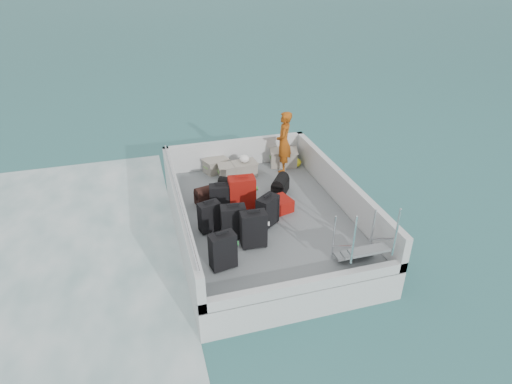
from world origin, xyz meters
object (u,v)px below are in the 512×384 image
crate_1 (230,172)px  crate_0 (216,166)px  suitcase_5 (242,194)px  crate_3 (284,158)px  suitcase_0 (223,251)px  suitcase_1 (210,217)px  suitcase_2 (220,199)px  suitcase_7 (268,211)px  passenger (284,142)px  suitcase_8 (275,206)px  suitcase_3 (253,230)px  suitcase_4 (233,222)px  crate_2 (245,169)px

crate_1 → crate_0: bearing=123.9°
suitcase_5 → crate_3: size_ratio=1.16×
suitcase_0 → suitcase_1: (-0.01, 1.18, -0.03)m
suitcase_2 → suitcase_7: bearing=-36.4°
suitcase_1 → suitcase_0: bearing=-103.7°
suitcase_1 → passenger: (2.26, 2.12, 0.45)m
suitcase_7 → suitcase_8: bearing=19.2°
suitcase_8 → crate_0: 2.35m
suitcase_7 → passenger: size_ratio=0.42×
suitcase_1 → suitcase_3: size_ratio=0.87×
suitcase_0 → suitcase_4: (0.39, 0.83, -0.00)m
suitcase_7 → crate_1: suitcase_7 is taller
suitcase_4 → crate_0: 2.88m
crate_1 → crate_2: 0.37m
suitcase_8 → crate_0: (-0.82, 2.20, 0.02)m
suitcase_0 → crate_1: size_ratio=1.31×
suitcase_1 → suitcase_8: (1.44, 0.31, -0.18)m
crate_0 → passenger: size_ratio=0.35×
suitcase_2 → crate_1: bearing=77.0°
passenger → crate_3: bearing=-176.5°
suitcase_1 → suitcase_5: suitcase_5 is taller
suitcase_4 → crate_3: 3.39m
crate_0 → crate_3: 1.75m
suitcase_0 → suitcase_4: bearing=54.5°
suitcase_2 → suitcase_5: (0.46, -0.04, 0.07)m
suitcase_3 → crate_0: size_ratio=1.34×
suitcase_4 → crate_3: size_ratio=1.05×
suitcase_1 → suitcase_2: size_ratio=1.00×
suitcase_8 → crate_3: (0.93, 2.09, 0.06)m
suitcase_2 → suitcase_3: 1.40m
suitcase_3 → crate_0: bearing=94.3°
suitcase_0 → suitcase_7: size_ratio=1.08×
suitcase_0 → crate_1: (0.89, 3.29, -0.19)m
suitcase_2 → suitcase_4: suitcase_4 is taller
suitcase_1 → crate_2: suitcase_1 is taller
crate_3 → crate_2: bearing=-165.9°
suitcase_0 → suitcase_2: bearing=68.8°
suitcase_1 → crate_0: bearing=62.1°
suitcase_2 → crate_1: suitcase_2 is taller
suitcase_2 → suitcase_5: bearing=1.9°
suitcase_5 → crate_2: bearing=78.0°
suitcase_2 → suitcase_3: size_ratio=0.87×
suitcase_5 → crate_0: bearing=100.2°
suitcase_4 → crate_1: 2.52m
suitcase_7 → crate_0: bearing=65.0°
suitcase_8 → crate_2: (-0.18, 1.81, 0.03)m
crate_2 → passenger: size_ratio=0.36×
suitcase_5 → suitcase_2: bearing=179.1°
suitcase_7 → crate_1: 2.25m
suitcase_4 → suitcase_7: (0.75, 0.23, -0.02)m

